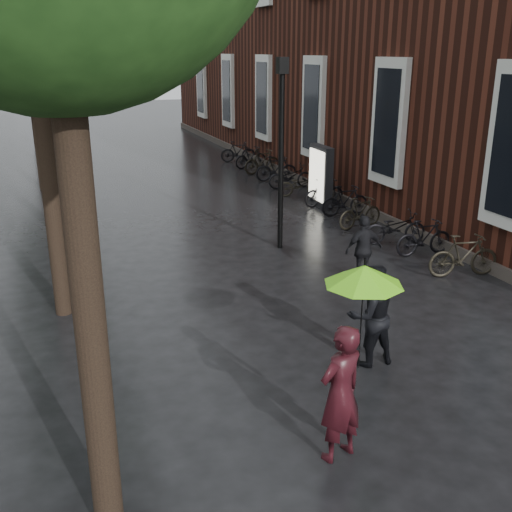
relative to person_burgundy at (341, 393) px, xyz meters
name	(u,v)px	position (x,y,z in m)	size (l,w,h in m)	color
ground	(461,491)	(1.08, -1.10, -0.93)	(120.00, 120.00, 0.00)	black
brick_building	(381,25)	(11.55, 18.36, 5.06)	(10.20, 33.20, 12.00)	#38160F
street_trees	(26,2)	(-2.91, 14.81, 5.41)	(4.33, 34.03, 8.91)	black
person_burgundy	(341,393)	(0.00, 0.00, 0.00)	(0.68, 0.44, 1.86)	black
person_black	(371,315)	(1.64, 2.01, -0.06)	(0.85, 0.66, 1.74)	black
lime_umbrella	(364,275)	(0.87, 1.04, 1.09)	(1.14, 1.14, 1.68)	black
pedestrian_walking	(364,249)	(3.43, 5.31, -0.16)	(0.91, 0.38, 1.54)	black
parked_bicycles	(312,187)	(5.77, 12.78, -0.45)	(1.96, 16.83, 1.04)	black
ad_lightbox	(320,176)	(5.63, 11.93, 0.09)	(0.31, 1.34, 2.03)	black
lamp_post	(281,137)	(2.65, 8.25, 2.00)	(0.25, 0.25, 4.83)	black
cycle_sign	(52,146)	(-2.57, 16.98, 0.81)	(0.14, 0.48, 2.63)	#262628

